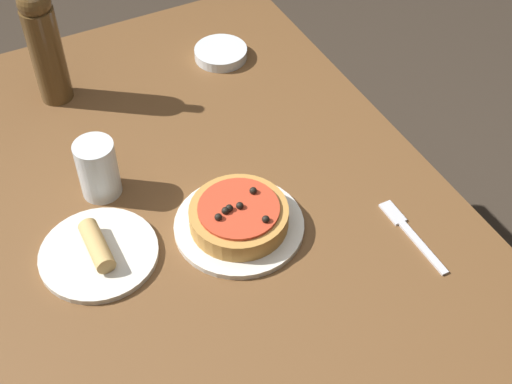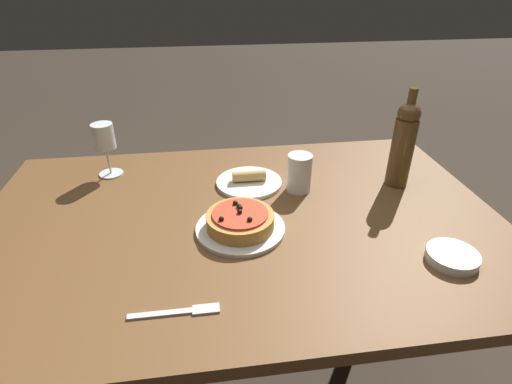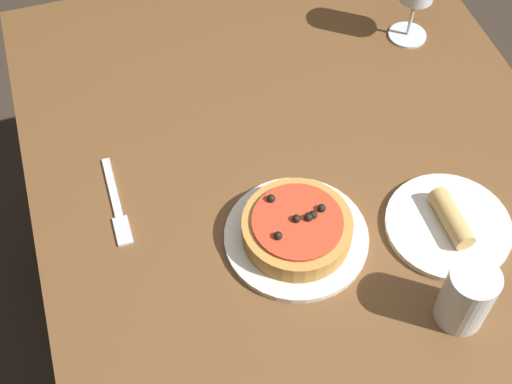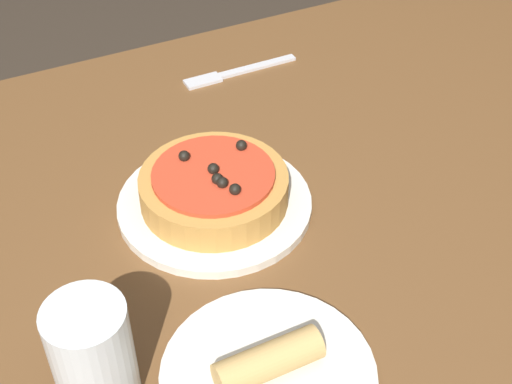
% 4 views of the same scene
% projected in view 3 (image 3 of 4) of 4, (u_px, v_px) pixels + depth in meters
% --- Properties ---
extents(dining_table, '(1.49, 0.97, 0.77)m').
position_uv_depth(dining_table, '(329.00, 259.00, 1.27)').
color(dining_table, brown).
rests_on(dining_table, ground_plane).
extents(dinner_plate, '(0.24, 0.24, 0.01)m').
position_uv_depth(dinner_plate, '(296.00, 237.00, 1.19)').
color(dinner_plate, silver).
rests_on(dinner_plate, dining_table).
extents(pizza, '(0.18, 0.18, 0.06)m').
position_uv_depth(pizza, '(297.00, 228.00, 1.17)').
color(pizza, '#BC843D').
rests_on(pizza, dinner_plate).
extents(water_cup, '(0.08, 0.08, 0.12)m').
position_uv_depth(water_cup, '(467.00, 296.00, 1.07)').
color(water_cup, silver).
rests_on(water_cup, dining_table).
extents(fork, '(0.19, 0.03, 0.00)m').
position_uv_depth(fork, '(117.00, 206.00, 1.23)').
color(fork, silver).
rests_on(fork, dining_table).
extents(side_plate, '(0.21, 0.21, 0.05)m').
position_uv_depth(side_plate, '(449.00, 224.00, 1.20)').
color(side_plate, silver).
rests_on(side_plate, dining_table).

